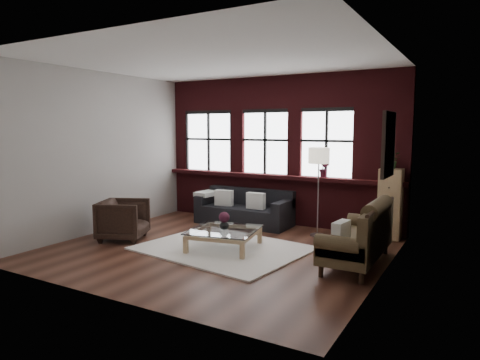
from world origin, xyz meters
The scene contains 26 objects.
floor centered at (0.00, 0.00, 0.00)m, with size 5.50×5.50×0.00m, color #3D1F16.
ceiling centered at (0.00, 0.00, 3.20)m, with size 5.50×5.50×0.00m, color white.
wall_back centered at (0.00, 2.50, 1.60)m, with size 5.50×5.50×0.00m, color #A49F98.
wall_front centered at (0.00, -2.50, 1.60)m, with size 5.50×5.50×0.00m, color #A49F98.
wall_left centered at (-2.75, 0.00, 1.60)m, with size 5.00×5.00×0.00m, color #A49F98.
wall_right centered at (2.75, 0.00, 1.60)m, with size 5.00×5.00×0.00m, color #A49F98.
brick_backwall centered at (0.00, 2.44, 1.60)m, with size 5.50×0.12×3.20m, color #430F13, non-canonical shape.
sill_ledge centered at (0.00, 2.35, 1.04)m, with size 5.50×0.30×0.08m, color #430F13.
window_left centered at (-1.80, 2.45, 1.75)m, with size 1.38×0.10×1.50m, color black, non-canonical shape.
window_mid centered at (-0.30, 2.45, 1.75)m, with size 1.38×0.10×1.50m, color black, non-canonical shape.
window_right centered at (1.10, 2.45, 1.75)m, with size 1.38×0.10×1.50m, color black, non-canonical shape.
wall_poster centered at (2.72, 0.30, 1.85)m, with size 0.05×0.74×0.94m, color black, non-canonical shape.
shag_rug centered at (0.08, 0.05, 0.01)m, with size 2.69×2.12×0.03m, color silver.
dark_sofa centered at (-0.55, 1.90, 0.37)m, with size 2.07×0.84×0.75m, color black, non-canonical shape.
pillow_a centered at (-0.99, 1.80, 0.56)m, with size 0.40×0.14×0.34m, color silver.
pillow_b centered at (-0.20, 1.80, 0.56)m, with size 0.40×0.14×0.34m, color silver.
vintage_settee centered at (2.30, 0.34, 0.50)m, with size 0.83×1.86×0.99m, color #44351F, non-canonical shape.
pillow_settee centered at (2.22, -0.22, 0.60)m, with size 0.14×0.38×0.34m, color silver.
armchair centered at (-1.89, -0.33, 0.38)m, with size 0.81×0.83×0.76m, color black.
coffee_table centered at (0.11, 0.03, 0.18)m, with size 1.11×1.11×0.37m, color tan, non-canonical shape.
vase centered at (0.11, 0.03, 0.45)m, with size 0.16×0.16×0.17m, color #B2B2B2.
flowers centered at (0.11, 0.03, 0.57)m, with size 0.19×0.19×0.19m, color #49192B.
drawer_chest centered at (2.44, 2.23, 0.67)m, with size 0.41×0.41×1.33m, color tan.
potted_plant_top centered at (2.44, 2.23, 1.49)m, with size 0.28×0.24×0.31m, color #2D5923.
floor_lamp centered at (1.19, 1.73, 0.93)m, with size 0.40×0.40×1.87m, color #A5A5A8, non-canonical shape.
sill_plant centered at (1.10, 2.32, 1.27)m, with size 0.21×0.17×0.38m, color #49192B.
Camera 1 is at (3.91, -6.08, 2.08)m, focal length 32.00 mm.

